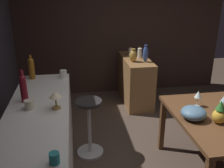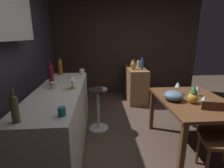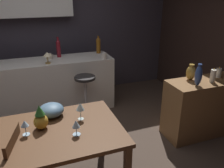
{
  "view_description": "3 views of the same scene",
  "coord_description": "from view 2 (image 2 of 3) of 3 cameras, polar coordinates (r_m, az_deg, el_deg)",
  "views": [
    {
      "loc": [
        -2.3,
        1.0,
        2.01
      ],
      "look_at": [
        0.73,
        0.53,
        0.83
      ],
      "focal_mm": 41.18,
      "sensor_mm": 36.0,
      "label": 1
    },
    {
      "loc": [
        -2.3,
        0.83,
        1.59
      ],
      "look_at": [
        0.97,
        0.58,
        0.68
      ],
      "focal_mm": 28.04,
      "sensor_mm": 36.0,
      "label": 2
    },
    {
      "loc": [
        -0.27,
        -2.36,
        1.95
      ],
      "look_at": [
        0.8,
        0.54,
        0.69
      ],
      "focal_mm": 36.85,
      "sensor_mm": 36.0,
      "label": 3
    }
  ],
  "objects": [
    {
      "name": "ground_plane",
      "position": [
        2.91,
        13.62,
        -18.08
      ],
      "size": [
        9.0,
        9.0,
        0.0
      ],
      "primitive_type": "plane",
      "color": "#47382D"
    },
    {
      "name": "wall_side_right",
      "position": [
        4.89,
        1.96,
        12.05
      ],
      "size": [
        0.1,
        4.4,
        2.6
      ],
      "primitive_type": "cube",
      "color": "#33231E",
      "rests_on": "ground_plane"
    },
    {
      "name": "dining_table",
      "position": [
        2.69,
        24.93,
        -6.47
      ],
      "size": [
        1.24,
        0.89,
        0.74
      ],
      "color": "#56351E",
      "rests_on": "ground_plane"
    },
    {
      "name": "kitchen_counter",
      "position": [
        2.62,
        -16.2,
        -11.0
      ],
      "size": [
        2.1,
        0.6,
        0.9
      ],
      "primitive_type": "cube",
      "color": "silver",
      "rests_on": "ground_plane"
    },
    {
      "name": "sideboard_cabinet",
      "position": [
        4.51,
        7.51,
        0.15
      ],
      "size": [
        1.1,
        0.44,
        0.82
      ],
      "primitive_type": "cube",
      "color": "olive",
      "rests_on": "ground_plane"
    },
    {
      "name": "chair_near_window",
      "position": [
        2.43,
        31.38,
        -14.1
      ],
      "size": [
        0.48,
        0.48,
        0.85
      ],
      "color": "#56351E",
      "rests_on": "ground_plane"
    },
    {
      "name": "bar_stool",
      "position": [
        3.02,
        -4.49,
        -7.88
      ],
      "size": [
        0.34,
        0.34,
        0.74
      ],
      "color": "#262323",
      "rests_on": "ground_plane"
    },
    {
      "name": "wine_glass_left",
      "position": [
        2.41,
        27.82,
        -4.27
      ],
      "size": [
        0.07,
        0.07,
        0.15
      ],
      "color": "silver",
      "rests_on": "dining_table"
    },
    {
      "name": "wine_glass_right",
      "position": [
        2.8,
        20.67,
        -0.25
      ],
      "size": [
        0.08,
        0.08,
        0.18
      ],
      "color": "silver",
      "rests_on": "dining_table"
    },
    {
      "name": "wine_glass_center",
      "position": [
        2.84,
        26.07,
        -1.3
      ],
      "size": [
        0.07,
        0.07,
        0.15
      ],
      "color": "silver",
      "rests_on": "dining_table"
    },
    {
      "name": "pineapple_centerpiece",
      "position": [
        2.49,
        24.98,
        -3.45
      ],
      "size": [
        0.13,
        0.13,
        0.24
      ],
      "color": "gold",
      "rests_on": "dining_table"
    },
    {
      "name": "fruit_bowl",
      "position": [
        2.51,
        19.44,
        -3.62
      ],
      "size": [
        0.26,
        0.26,
        0.13
      ],
      "primitive_type": "ellipsoid",
      "color": "slate",
      "rests_on": "dining_table"
    },
    {
      "name": "wine_bottle_olive",
      "position": [
        1.62,
        -29.22,
        -6.7
      ],
      "size": [
        0.06,
        0.06,
        0.29
      ],
      "color": "#475623",
      "rests_on": "kitchen_counter"
    },
    {
      "name": "wine_bottle_amber",
      "position": [
        3.33,
        -16.57,
        5.49
      ],
      "size": [
        0.08,
        0.08,
        0.31
      ],
      "color": "#8C5114",
      "rests_on": "kitchen_counter"
    },
    {
      "name": "wine_bottle_ruby",
      "position": [
        2.65,
        -19.3,
        3.05
      ],
      "size": [
        0.07,
        0.07,
        0.34
      ],
      "color": "maroon",
      "rests_on": "kitchen_counter"
    },
    {
      "name": "cup_cream",
      "position": [
        2.49,
        -18.54,
        -0.37
      ],
      "size": [
        0.13,
        0.09,
        0.09
      ],
      "color": "beige",
      "rests_on": "kitchen_counter"
    },
    {
      "name": "cup_white",
      "position": [
        3.26,
        -9.76,
        3.94
      ],
      "size": [
        0.12,
        0.09,
        0.1
      ],
      "color": "white",
      "rests_on": "kitchen_counter"
    },
    {
      "name": "cup_teal",
      "position": [
        1.63,
        -16.03,
        -8.59
      ],
      "size": [
        0.11,
        0.07,
        0.08
      ],
      "color": "teal",
      "rests_on": "kitchen_counter"
    },
    {
      "name": "counter_lamp",
      "position": [
        2.38,
        -12.97,
        1.51
      ],
      "size": [
        0.12,
        0.12,
        0.18
      ],
      "color": "#A58447",
      "rests_on": "kitchen_counter"
    },
    {
      "name": "pillar_candle_tall",
      "position": [
        4.43,
        8.55,
        6.4
      ],
      "size": [
        0.07,
        0.07,
        0.2
      ],
      "color": "white",
      "rests_on": "sideboard_cabinet"
    },
    {
      "name": "pillar_candle_short",
      "position": [
        4.61,
        6.57,
        6.56
      ],
      "size": [
        0.07,
        0.07,
        0.15
      ],
      "color": "white",
      "rests_on": "sideboard_cabinet"
    },
    {
      "name": "vase_brass",
      "position": [
        4.18,
        6.95,
        6.16
      ],
      "size": [
        0.13,
        0.13,
        0.22
      ],
      "color": "#B78C38",
      "rests_on": "sideboard_cabinet"
    },
    {
      "name": "vase_ceramic_blue",
      "position": [
        4.17,
        9.78,
        6.52
      ],
      "size": [
        0.09,
        0.09,
        0.29
      ],
      "color": "#334C8C",
      "rests_on": "sideboard_cabinet"
    }
  ]
}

